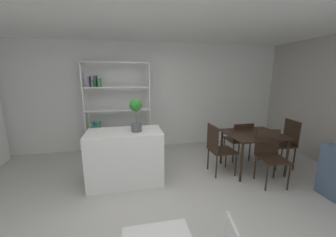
% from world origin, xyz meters
% --- Properties ---
extents(ground_plane, '(10.20, 10.20, 0.00)m').
position_xyz_m(ground_plane, '(0.00, 0.00, 0.00)').
color(ground_plane, beige).
extents(ceiling_slab, '(7.40, 5.32, 0.06)m').
position_xyz_m(ceiling_slab, '(0.00, 0.00, 2.65)').
color(ceiling_slab, white).
rests_on(ceiling_slab, ground_plane).
extents(back_partition, '(7.40, 0.06, 2.62)m').
position_xyz_m(back_partition, '(0.00, 2.63, 1.31)').
color(back_partition, silver).
rests_on(back_partition, ground_plane).
extents(kitchen_island, '(1.24, 0.65, 0.92)m').
position_xyz_m(kitchen_island, '(-0.43, 0.88, 0.46)').
color(kitchen_island, white).
rests_on(kitchen_island, ground_plane).
extents(potted_plant_on_island, '(0.20, 0.20, 0.54)m').
position_xyz_m(potted_plant_on_island, '(-0.23, 0.82, 1.25)').
color(potted_plant_on_island, '#4C4C51').
rests_on(potted_plant_on_island, kitchen_island).
extents(open_bookshelf, '(1.45, 0.31, 2.12)m').
position_xyz_m(open_bookshelf, '(-0.67, 2.26, 1.08)').
color(open_bookshelf, white).
rests_on(open_bookshelf, ground_plane).
extents(dining_table, '(1.03, 0.88, 0.75)m').
position_xyz_m(dining_table, '(1.99, 0.86, 0.67)').
color(dining_table, black).
rests_on(dining_table, ground_plane).
extents(dining_chair_far, '(0.47, 0.47, 0.85)m').
position_xyz_m(dining_chair_far, '(1.99, 1.32, 0.51)').
color(dining_chair_far, black).
rests_on(dining_chair_far, ground_plane).
extents(dining_chair_near, '(0.48, 0.50, 0.91)m').
position_xyz_m(dining_chair_near, '(2.00, 0.40, 0.55)').
color(dining_chair_near, black).
rests_on(dining_chair_near, ground_plane).
extents(dining_chair_window_side, '(0.46, 0.46, 0.97)m').
position_xyz_m(dining_chair_window_side, '(2.72, 0.85, 0.58)').
color(dining_chair_window_side, black).
rests_on(dining_chair_window_side, ground_plane).
extents(dining_chair_island_side, '(0.45, 0.43, 0.95)m').
position_xyz_m(dining_chair_island_side, '(1.25, 0.85, 0.55)').
color(dining_chair_island_side, black).
rests_on(dining_chair_island_side, ground_plane).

